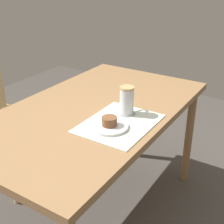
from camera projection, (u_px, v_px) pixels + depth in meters
The scene contains 7 objects.
ground_plane at pixel (96, 215), 1.92m from camera, with size 4.40×4.40×0.02m, color #47423D.
dining_table at pixel (93, 121), 1.63m from camera, with size 1.34×0.77×0.72m.
placemat at pixel (119, 123), 1.44m from camera, with size 0.39×0.30×0.00m, color silver.
pastry_plate at pixel (109, 126), 1.40m from camera, with size 0.17×0.17×0.01m, color white.
pastry at pixel (109, 121), 1.39m from camera, with size 0.07×0.07×0.04m, color brown.
coffee_coaster at pixel (127, 113), 1.53m from camera, with size 0.08×0.08×0.01m, color #99999E.
coffee_mug at pixel (127, 100), 1.50m from camera, with size 0.10×0.07×0.13m.
Camera 1 is at (-1.17, -0.86, 1.39)m, focal length 50.00 mm.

